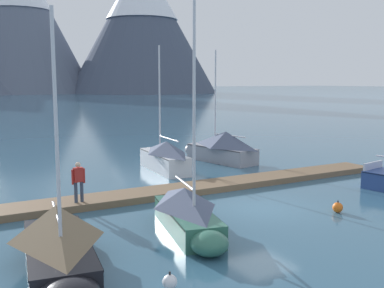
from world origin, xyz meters
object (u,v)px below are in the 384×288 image
at_px(sailboat_second_berth, 188,212).
at_px(person_on_dock, 78,179).
at_px(sailboat_mid_dock_port, 163,156).
at_px(mooring_buoy_inner_mooring, 338,207).
at_px(sailboat_mid_dock_starboard, 221,147).
at_px(sailboat_nearest_berth, 58,239).
at_px(mooring_buoy_channel_marker, 170,282).

bearing_deg(sailboat_second_berth, person_on_dock, 117.66).
xyz_separation_m(sailboat_second_berth, sailboat_mid_dock_port, (4.22, 10.77, 0.13)).
bearing_deg(mooring_buoy_inner_mooring, person_on_dock, 147.94).
height_order(sailboat_mid_dock_port, sailboat_mid_dock_starboard, sailboat_mid_dock_port).
relative_size(sailboat_mid_dock_port, mooring_buoy_inner_mooring, 14.72).
height_order(sailboat_nearest_berth, mooring_buoy_inner_mooring, sailboat_nearest_berth).
relative_size(sailboat_mid_dock_port, mooring_buoy_channel_marker, 15.74).
relative_size(sailboat_nearest_berth, sailboat_mid_dock_starboard, 0.98).
xyz_separation_m(sailboat_mid_dock_starboard, mooring_buoy_inner_mooring, (-2.35, -12.37, -0.75)).
distance_m(sailboat_nearest_berth, sailboat_mid_dock_port, 14.58).
bearing_deg(sailboat_mid_dock_starboard, mooring_buoy_inner_mooring, -100.76).
height_order(person_on_dock, mooring_buoy_inner_mooring, person_on_dock).
bearing_deg(sailboat_second_berth, sailboat_mid_dock_port, 68.58).
bearing_deg(person_on_dock, mooring_buoy_inner_mooring, -32.06).
relative_size(sailboat_mid_dock_starboard, mooring_buoy_channel_marker, 15.59).
relative_size(sailboat_nearest_berth, mooring_buoy_channel_marker, 15.31).
distance_m(sailboat_nearest_berth, mooring_buoy_channel_marker, 3.66).
bearing_deg(mooring_buoy_channel_marker, sailboat_mid_dock_port, 64.82).
distance_m(sailboat_nearest_berth, sailboat_mid_dock_starboard, 18.29).
height_order(sailboat_nearest_berth, person_on_dock, sailboat_nearest_berth).
bearing_deg(mooring_buoy_inner_mooring, sailboat_nearest_berth, 179.76).
bearing_deg(sailboat_mid_dock_starboard, sailboat_nearest_berth, -137.63).
height_order(sailboat_mid_dock_port, person_on_dock, sailboat_mid_dock_port).
distance_m(person_on_dock, mooring_buoy_inner_mooring, 10.67).
distance_m(mooring_buoy_channel_marker, mooring_buoy_inner_mooring, 9.50).
relative_size(sailboat_nearest_berth, sailboat_second_berth, 0.85).
height_order(person_on_dock, mooring_buoy_channel_marker, person_on_dock).
relative_size(sailboat_second_berth, mooring_buoy_channel_marker, 17.95).
xyz_separation_m(sailboat_nearest_berth, sailboat_mid_dock_port, (8.92, 11.54, 0.07)).
xyz_separation_m(sailboat_second_berth, person_on_dock, (-2.53, 4.82, 0.53)).
xyz_separation_m(person_on_dock, mooring_buoy_channel_marker, (-0.05, -8.52, -1.07)).
height_order(sailboat_nearest_berth, sailboat_mid_dock_starboard, sailboat_mid_dock_starboard).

